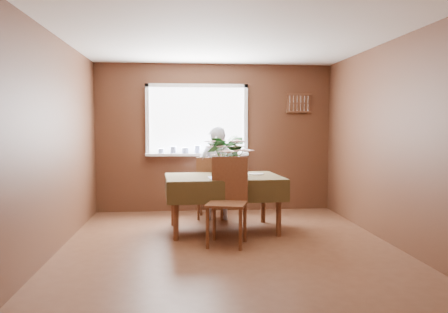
{
  "coord_description": "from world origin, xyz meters",
  "views": [
    {
      "loc": [
        -0.54,
        -5.18,
        1.45
      ],
      "look_at": [
        0.0,
        0.55,
        1.05
      ],
      "focal_mm": 35.0,
      "sensor_mm": 36.0,
      "label": 1
    }
  ],
  "objects": [
    {
      "name": "spoon_rack",
      "position": [
        1.45,
        2.22,
        1.85
      ],
      "size": [
        0.44,
        0.05,
        0.33
      ],
      "color": "brown",
      "rests_on": "wall_back"
    },
    {
      "name": "table_knife",
      "position": [
        0.21,
        0.53,
        0.77
      ],
      "size": [
        0.02,
        0.21,
        0.0
      ],
      "primitive_type": "cube",
      "rotation": [
        0.0,
        0.0,
        -0.02
      ],
      "color": "silver",
      "rests_on": "dining_table"
    },
    {
      "name": "seated_woman",
      "position": [
        -0.03,
        1.5,
        0.72
      ],
      "size": [
        0.54,
        0.37,
        1.45
      ],
      "primitive_type": "imported",
      "rotation": [
        0.0,
        0.0,
        3.19
      ],
      "color": "white",
      "rests_on": "floor"
    },
    {
      "name": "window_assembly",
      "position": [
        -0.3,
        2.19,
        1.34
      ],
      "size": [
        1.72,
        0.2,
        1.22
      ],
      "color": "white",
      "rests_on": "wall_back"
    },
    {
      "name": "floor",
      "position": [
        0.0,
        0.0,
        0.0
      ],
      "size": [
        4.5,
        4.5,
        0.0
      ],
      "primitive_type": "plane",
      "color": "#512D1B",
      "rests_on": "ground"
    },
    {
      "name": "wall_back",
      "position": [
        0.0,
        2.25,
        1.25
      ],
      "size": [
        4.0,
        0.0,
        4.0
      ],
      "primitive_type": "plane",
      "rotation": [
        1.57,
        0.0,
        0.0
      ],
      "color": "brown",
      "rests_on": "floor"
    },
    {
      "name": "chair_near",
      "position": [
        0.01,
        0.12,
        0.57
      ],
      "size": [
        0.57,
        0.57,
        1.07
      ],
      "rotation": [
        0.0,
        0.0,
        -0.28
      ],
      "color": "brown",
      "rests_on": "floor"
    },
    {
      "name": "side_plate",
      "position": [
        0.49,
        0.92,
        0.77
      ],
      "size": [
        0.29,
        0.29,
        0.01
      ],
      "primitive_type": "cylinder",
      "rotation": [
        0.0,
        0.0,
        0.44
      ],
      "color": "white",
      "rests_on": "dining_table"
    },
    {
      "name": "wall_left",
      "position": [
        -2.0,
        0.0,
        1.25
      ],
      "size": [
        0.0,
        4.5,
        4.5
      ],
      "primitive_type": "plane",
      "rotation": [
        1.57,
        0.0,
        1.57
      ],
      "color": "brown",
      "rests_on": "floor"
    },
    {
      "name": "wall_right",
      "position": [
        2.0,
        0.0,
        1.25
      ],
      "size": [
        0.0,
        4.5,
        4.5
      ],
      "primitive_type": "plane",
      "rotation": [
        1.57,
        0.0,
        -1.57
      ],
      "color": "brown",
      "rests_on": "floor"
    },
    {
      "name": "dining_table",
      "position": [
        0.01,
        0.78,
        0.67
      ],
      "size": [
        1.64,
        1.17,
        0.77
      ],
      "rotation": [
        0.0,
        0.0,
        0.06
      ],
      "color": "brown",
      "rests_on": "floor"
    },
    {
      "name": "ceiling",
      "position": [
        0.0,
        0.0,
        2.5
      ],
      "size": [
        4.5,
        4.5,
        0.0
      ],
      "primitive_type": "plane",
      "rotation": [
        3.14,
        0.0,
        0.0
      ],
      "color": "white",
      "rests_on": "wall_back"
    },
    {
      "name": "chair_far",
      "position": [
        -0.12,
        1.56,
        0.53
      ],
      "size": [
        0.48,
        0.48,
        0.98
      ],
      "rotation": [
        0.0,
        0.0,
        2.99
      ],
      "color": "brown",
      "rests_on": "floor"
    },
    {
      "name": "flower_bouquet",
      "position": [
        0.03,
        0.57,
        1.1
      ],
      "size": [
        0.59,
        0.59,
        0.51
      ],
      "rotation": [
        0.0,
        0.0,
        0.18
      ],
      "color": "white",
      "rests_on": "dining_table"
    },
    {
      "name": "wall_front",
      "position": [
        0.0,
        -2.25,
        1.25
      ],
      "size": [
        4.0,
        0.0,
        4.0
      ],
      "primitive_type": "plane",
      "rotation": [
        -1.57,
        0.0,
        0.0
      ],
      "color": "brown",
      "rests_on": "floor"
    }
  ]
}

